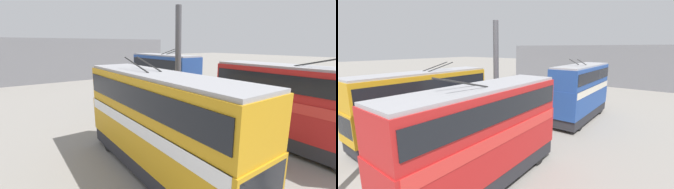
{
  "view_description": "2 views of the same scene",
  "coord_description": "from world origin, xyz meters",
  "views": [
    {
      "loc": [
        0.03,
        9.54,
        6.21
      ],
      "look_at": [
        11.48,
        1.21,
        3.04
      ],
      "focal_mm": 24.0,
      "sensor_mm": 36.0,
      "label": 1
    },
    {
      "loc": [
        -1.18,
        -10.98,
        6.71
      ],
      "look_at": [
        12.75,
        -0.37,
        3.06
      ],
      "focal_mm": 24.0,
      "sensor_mm": 36.0,
      "label": 2
    }
  ],
  "objects": [
    {
      "name": "bus_right_near",
      "position": [
        8.36,
        4.06,
        2.82
      ],
      "size": [
        10.8,
        2.54,
        5.59
      ],
      "color": "black",
      "rests_on": "ground_plane"
    },
    {
      "name": "bus_left_far",
      "position": [
        19.45,
        -4.06,
        2.96
      ],
      "size": [
        9.04,
        2.54,
        5.8
      ],
      "color": "black",
      "rests_on": "ground_plane"
    },
    {
      "name": "oil_drum",
      "position": [
        5.4,
        -1.31,
        0.47
      ],
      "size": [
        0.58,
        0.58,
        0.94
      ],
      "color": "#235638",
      "rests_on": "ground_plane"
    },
    {
      "name": "support_column_far",
      "position": [
        11.99,
        0.0,
        4.22
      ],
      "size": [
        0.73,
        0.73,
        8.68
      ],
      "color": "#4C4C51",
      "rests_on": "ground_plane"
    },
    {
      "name": "person_by_right_row",
      "position": [
        5.97,
        1.43,
        0.89
      ],
      "size": [
        0.44,
        0.28,
        1.69
      ],
      "rotation": [
        0.0,
        0.0,
        4.81
      ],
      "color": "#2D2D33",
      "rests_on": "ground_plane"
    },
    {
      "name": "bus_left_near",
      "position": [
        6.19,
        -4.06,
        2.86
      ],
      "size": [
        9.72,
        2.54,
        5.63
      ],
      "color": "black",
      "rests_on": "ground_plane"
    },
    {
      "name": "person_aisle_midway",
      "position": [
        8.93,
        -0.85,
        0.87
      ],
      "size": [
        0.44,
        0.48,
        1.65
      ],
      "rotation": [
        0.0,
        0.0,
        5.65
      ],
      "color": "#2D2D33",
      "rests_on": "ground_plane"
    },
    {
      "name": "depot_back_wall",
      "position": [
        40.86,
        0.0,
        3.59
      ],
      "size": [
        0.5,
        36.0,
        7.18
      ],
      "color": "slate",
      "rests_on": "ground_plane"
    }
  ]
}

